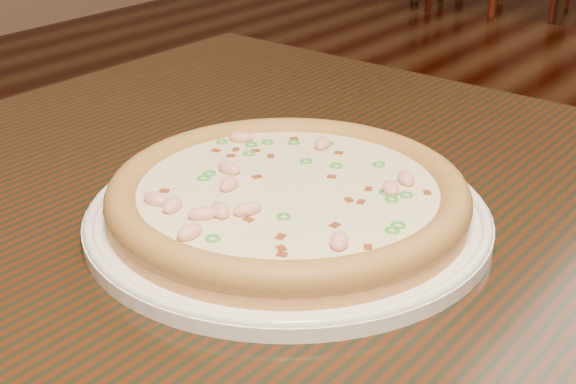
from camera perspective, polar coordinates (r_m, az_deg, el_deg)
The scene contains 3 objects.
hero_table at distance 0.73m, azimuth 10.06°, elevation -10.41°, with size 1.20×0.80×0.75m.
plate at distance 0.69m, azimuth 0.00°, elevation -1.59°, with size 0.35×0.35×0.02m.
pizza at distance 0.68m, azimuth -0.02°, elevation -0.22°, with size 0.31×0.31×0.03m.
Camera 1 is at (0.23, -1.24, 1.08)m, focal length 50.00 mm.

